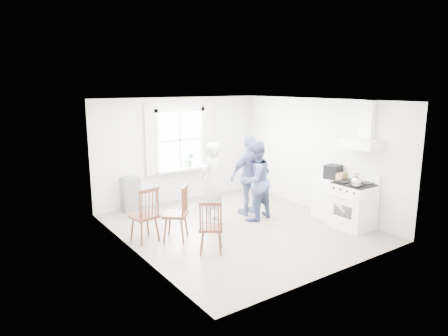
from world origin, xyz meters
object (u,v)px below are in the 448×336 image
windsor_chair_b (211,222)px  windsor_chair_a (147,209)px  windsor_chair_c (181,206)px  gas_stove (353,205)px  stereo_stack (333,172)px  low_cabinet (329,198)px  person_left (211,182)px  person_mid (255,181)px  person_right (250,175)px

windsor_chair_b → windsor_chair_a: bearing=121.5°
windsor_chair_a → windsor_chair_c: (0.60, -0.21, 0.00)m
gas_stove → windsor_chair_a: (-3.79, 1.66, 0.16)m
windsor_chair_c → gas_stove: bearing=-24.5°
gas_stove → windsor_chair_b: size_ratio=1.16×
stereo_stack → windsor_chair_c: (-3.31, 0.80, -0.40)m
low_cabinet → person_left: bearing=150.2°
windsor_chair_a → windsor_chair_b: bearing=-58.5°
stereo_stack → windsor_chair_a: stereo_stack is taller
person_mid → person_right: (0.16, 0.34, 0.04)m
windsor_chair_b → windsor_chair_c: windsor_chair_c is taller
windsor_chair_c → person_left: (1.02, 0.53, 0.21)m
stereo_stack → person_right: person_right is taller
gas_stove → person_left: (-2.18, 1.99, 0.38)m
windsor_chair_a → windsor_chair_b: (0.68, -1.11, -0.06)m
person_left → person_right: 1.00m
windsor_chair_c → person_mid: size_ratio=0.62×
low_cabinet → windsor_chair_a: windsor_chair_a is taller
low_cabinet → windsor_chair_a: (-3.86, 0.96, 0.20)m
person_left → person_right: (1.00, -0.08, 0.04)m
windsor_chair_b → person_right: 2.38m
gas_stove → windsor_chair_c: bearing=155.5°
windsor_chair_a → person_right: 2.64m
gas_stove → windsor_chair_b: (-3.11, 0.56, 0.11)m
person_left → windsor_chair_c: bearing=3.1°
gas_stove → stereo_stack: size_ratio=2.88×
person_left → person_right: bearing=150.6°
low_cabinet → person_right: size_ratio=0.50×
windsor_chair_a → person_right: size_ratio=0.59×
windsor_chair_a → windsor_chair_c: bearing=-19.3°
windsor_chair_b → stereo_stack: bearing=1.8°
person_mid → person_right: size_ratio=0.96×
windsor_chair_a → windsor_chair_c: windsor_chair_c is taller
low_cabinet → stereo_stack: (0.04, -0.04, 0.60)m
windsor_chair_c → person_right: 2.08m
low_cabinet → windsor_chair_c: windsor_chair_c is taller
windsor_chair_c → person_right: size_ratio=0.59×
windsor_chair_b → person_mid: bearing=29.4°
gas_stove → low_cabinet: size_ratio=1.24×
person_right → person_mid: bearing=66.4°
gas_stove → person_mid: person_mid is taller
person_left → stereo_stack: bearing=125.3°
low_cabinet → person_mid: 1.70m
gas_stove → windsor_chair_b: 3.16m
stereo_stack → person_left: 2.66m
low_cabinet → person_left: (-2.25, 1.29, 0.42)m
stereo_stack → windsor_chair_c: size_ratio=0.36×
gas_stove → person_left: 2.97m
windsor_chair_a → person_left: 1.66m
windsor_chair_c → person_mid: 1.87m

